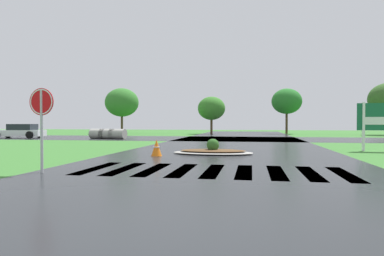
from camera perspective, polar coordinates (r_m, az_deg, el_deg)
ground_plane at (r=4.38m, az=-5.67°, el=-18.59°), size 120.00×120.00×0.10m
asphalt_roadway at (r=14.10m, az=5.35°, el=-4.80°), size 10.17×80.00×0.01m
asphalt_cross_road at (r=29.65m, az=7.74°, el=-1.79°), size 90.00×9.16×0.01m
crosswalk_stripes at (r=10.07m, az=3.49°, el=-7.11°), size 7.65×2.99×0.01m
stop_sign at (r=10.49m, az=-23.70°, el=2.73°), size 0.76×0.09×2.37m
median_island at (r=15.44m, az=3.48°, el=-3.83°), size 3.58×1.89×0.68m
car_white_sedan at (r=34.66m, az=-26.69°, el=-0.51°), size 4.59×2.46×1.26m
drainage_pipe_stack at (r=30.35m, az=-13.80°, el=-0.94°), size 3.44×1.43×0.86m
traffic_cone at (r=14.46m, az=-5.91°, el=-3.33°), size 0.44×0.44×0.69m
background_treeline at (r=42.67m, az=17.52°, el=4.11°), size 43.91×6.65×5.86m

